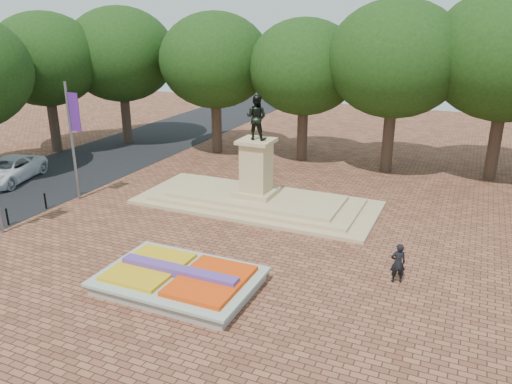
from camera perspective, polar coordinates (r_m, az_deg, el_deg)
ground at (r=22.89m, az=-8.17°, el=-7.92°), size 90.00×90.00×0.00m
asphalt_street at (r=35.74m, az=-24.66°, el=0.64°), size 9.00×90.00×0.02m
flower_bed at (r=20.74m, az=-8.70°, el=-9.84°), size 6.30×4.30×0.91m
monument at (r=29.04m, az=0.04°, el=0.23°), size 14.00×6.00×6.40m
tree_row_back at (r=36.35m, az=10.09°, el=13.20°), size 44.80×8.80×10.43m
van at (r=36.98m, az=-26.47°, el=2.26°), size 4.07×6.28×1.61m
pedestrian at (r=21.49m, az=15.91°, el=-7.81°), size 0.75×0.64×1.74m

